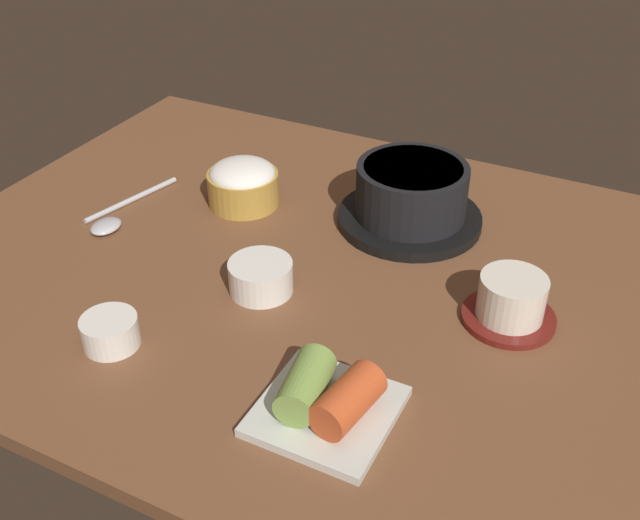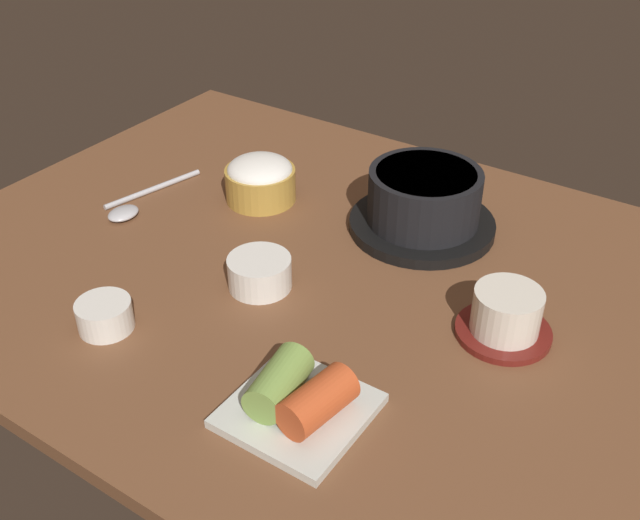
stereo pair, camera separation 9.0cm
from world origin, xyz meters
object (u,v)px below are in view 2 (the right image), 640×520
rice_bowl (260,179)px  tea_cup_with_saucer (506,315)px  spoon (133,205)px  banchan_cup_center (260,272)px  kimchi_plate (298,399)px  stone_pot (424,203)px  side_bowl_near (105,314)px

rice_bowl → tea_cup_with_saucer: 41.87cm
rice_bowl → spoon: rice_bowl is taller
rice_bowl → banchan_cup_center: (12.85, -16.92, -1.21)cm
banchan_cup_center → kimchi_plate: 21.86cm
stone_pot → spoon: stone_pot is taller
rice_bowl → spoon: size_ratio=0.56×
tea_cup_with_saucer → banchan_cup_center: tea_cup_with_saucer is taller
banchan_cup_center → side_bowl_near: size_ratio=1.24×
stone_pot → banchan_cup_center: size_ratio=2.54×
side_bowl_near → banchan_cup_center: bearing=59.0°
side_bowl_near → kimchi_plate: bearing=2.4°
stone_pot → spoon: 40.65cm
tea_cup_with_saucer → spoon: size_ratio=0.59×
spoon → stone_pot: bearing=26.0°
stone_pot → banchan_cup_center: bearing=-114.5°
rice_bowl → side_bowl_near: (3.32, -32.80, -1.46)cm
stone_pot → side_bowl_near: stone_pot is taller
stone_pot → tea_cup_with_saucer: bearing=-39.7°
stone_pot → side_bowl_near: 43.18cm
side_bowl_near → tea_cup_with_saucer: bearing=32.2°
rice_bowl → banchan_cup_center: size_ratio=1.31×
stone_pot → spoon: bearing=-154.0°
tea_cup_with_saucer → spoon: 54.26cm
stone_pot → kimchi_plate: bearing=-81.1°
tea_cup_with_saucer → banchan_cup_center: (-28.00, -7.72, -0.63)cm
kimchi_plate → side_bowl_near: 25.63cm
banchan_cup_center → kimchi_plate: bearing=-42.6°
stone_pot → tea_cup_with_saucer: size_ratio=1.84×
stone_pot → kimchi_plate: stone_pot is taller
tea_cup_with_saucer → side_bowl_near: 44.33cm
side_bowl_near → spoon: bearing=129.0°
side_bowl_near → rice_bowl: bearing=95.8°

